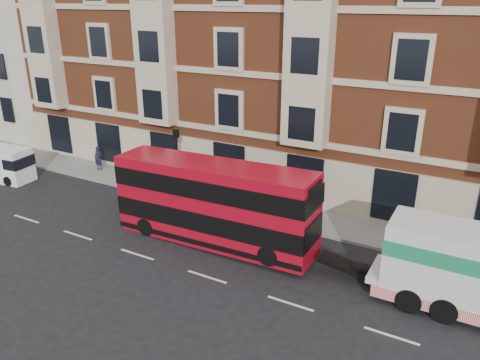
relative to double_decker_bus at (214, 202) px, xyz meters
The scene contains 8 objects.
ground 3.87m from the double_decker_bus, 64.03° to the right, with size 120.00×120.00×0.00m, color black.
sidewalk 5.31m from the double_decker_bus, 73.38° to the left, with size 90.00×3.00×0.15m, color slate.
victorian_terrace 14.59m from the double_decker_bus, 81.17° to the left, with size 45.00×12.00×20.40m.
cream_block 31.31m from the double_decker_bus, 158.71° to the left, with size 16.00×10.00×16.80m.
lamp_post_west 5.72m from the double_decker_bus, 144.00° to the left, with size 0.35×0.15×4.35m.
double_decker_bus is the anchor object (origin of this frame).
box_van 17.35m from the double_decker_bus, behind, with size 4.51×2.23×2.26m.
pedestrian 13.54m from the double_decker_bus, 159.18° to the left, with size 0.63×0.41×1.71m, color black.
Camera 1 is at (9.87, -14.78, 11.52)m, focal length 35.00 mm.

